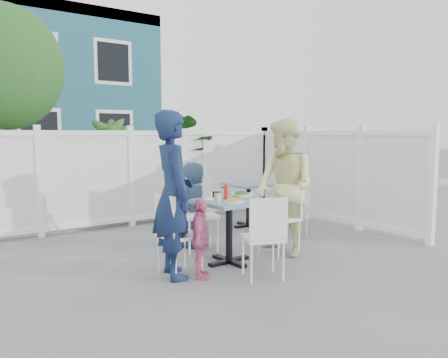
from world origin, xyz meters
TOP-DOWN VIEW (x-y plane):
  - ground at (0.00, 0.00)m, footprint 80.00×80.00m
  - near_sidewalk at (0.00, 3.80)m, footprint 24.00×2.60m
  - street at (0.00, 7.50)m, footprint 24.00×5.00m
  - far_sidewalk at (0.00, 10.60)m, footprint 24.00×1.60m
  - fence_back at (0.10, 2.40)m, footprint 5.86×0.08m
  - fence_right at (3.00, 0.60)m, footprint 0.08×3.66m
  - tree at (-1.60, 3.30)m, footprint 1.80×1.62m
  - potted_shrub_a at (-0.03, 3.10)m, footprint 1.41×1.41m
  - potted_shrub_b at (1.48, 3.00)m, footprint 1.94×2.08m
  - main_table at (0.22, -0.28)m, footprint 0.77×0.77m
  - spare_table at (1.68, 1.23)m, footprint 0.69×0.69m
  - chair_left at (-0.56, -0.33)m, footprint 0.42×0.43m
  - chair_right at (1.07, -0.31)m, footprint 0.42×0.43m
  - chair_back at (0.24, 0.47)m, footprint 0.54×0.53m
  - chair_near at (0.17, -1.00)m, footprint 0.52×0.52m
  - chair_spare at (1.87, 0.35)m, footprint 0.54×0.53m
  - man at (-0.56, -0.34)m, footprint 0.56×0.73m
  - woman at (1.03, -0.36)m, footprint 0.74×0.91m
  - boy at (0.27, 0.64)m, footprint 0.67×0.57m
  - toddler at (-0.36, -0.56)m, footprint 0.47×0.53m
  - plate_main at (0.19, -0.42)m, footprint 0.24×0.24m
  - plate_side at (0.05, -0.17)m, footprint 0.22×0.22m
  - salad_bowl at (0.41, -0.27)m, footprint 0.26×0.26m
  - coffee_cup_a at (0.00, -0.35)m, footprint 0.08×0.08m
  - coffee_cup_b at (0.27, -0.09)m, footprint 0.08×0.08m
  - ketchup_bottle at (0.20, -0.25)m, footprint 0.05×0.05m
  - salt_shaker at (0.11, -0.06)m, footprint 0.03×0.03m
  - pepper_shaker at (0.18, -0.00)m, footprint 0.03×0.03m

SIDE VIEW (x-z plane):
  - ground at x=0.00m, z-range 0.00..0.00m
  - street at x=0.00m, z-range 0.00..0.01m
  - near_sidewalk at x=0.00m, z-range 0.00..0.01m
  - far_sidewalk at x=0.00m, z-range 0.00..0.01m
  - toddler at x=-0.36m, z-range 0.00..0.86m
  - chair_near at x=0.17m, z-range 0.07..0.97m
  - chair_left at x=-0.56m, z-range 0.07..0.98m
  - chair_spare at x=1.87m, z-range 0.08..1.02m
  - chair_right at x=1.07m, z-range 0.08..1.03m
  - spare_table at x=1.68m, z-range 0.20..0.93m
  - chair_back at x=0.24m, z-range 0.08..1.05m
  - boy at x=0.27m, z-range 0.00..1.17m
  - main_table at x=0.22m, z-range 0.21..0.98m
  - plate_main at x=0.19m, z-range 0.77..0.78m
  - plate_side at x=0.05m, z-range 0.77..0.78m
  - fence_right at x=3.00m, z-range -0.02..1.58m
  - fence_back at x=0.10m, z-range -0.02..1.58m
  - salad_bowl at x=0.41m, z-range 0.77..0.83m
  - salt_shaker at x=0.11m, z-range 0.77..0.83m
  - pepper_shaker at x=0.18m, z-range 0.77..0.84m
  - coffee_cup_a at x=0.00m, z-range 0.77..0.88m
  - coffee_cup_b at x=0.27m, z-range 0.77..0.89m
  - ketchup_bottle at x=0.20m, z-range 0.77..0.93m
  - woman at x=1.03m, z-range 0.00..1.74m
  - man at x=-0.56m, z-range 0.00..1.80m
  - potted_shrub_a at x=-0.03m, z-range 0.00..1.83m
  - potted_shrub_b at x=1.48m, z-range 0.00..1.88m
  - tree at x=-1.60m, z-range 0.80..4.39m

